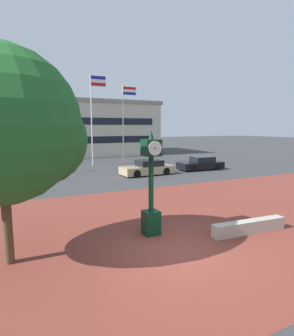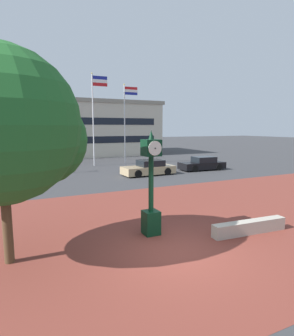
{
  "view_description": "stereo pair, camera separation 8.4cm",
  "coord_description": "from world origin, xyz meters",
  "px_view_note": "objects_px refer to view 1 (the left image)",
  "views": [
    {
      "loc": [
        -4.68,
        -7.48,
        4.04
      ],
      "look_at": [
        -0.08,
        1.98,
        2.54
      ],
      "focal_mm": 30.32,
      "sensor_mm": 36.0,
      "label": 1
    },
    {
      "loc": [
        -4.6,
        -7.51,
        4.04
      ],
      "look_at": [
        -0.08,
        1.98,
        2.54
      ],
      "focal_mm": 30.32,
      "sensor_mm": 36.0,
      "label": 2
    }
  ],
  "objects_px": {
    "car_street_distant": "(201,164)",
    "flagpole_primary": "(93,112)",
    "street_clock": "(151,189)",
    "civic_building": "(54,128)",
    "plaza_tree": "(10,129)",
    "car_street_mid": "(148,168)",
    "flagpole_secondary": "(124,118)"
  },
  "relations": [
    {
      "from": "plaza_tree",
      "to": "car_street_distant",
      "type": "bearing_deg",
      "value": 38.0
    },
    {
      "from": "car_street_mid",
      "to": "flagpole_secondary",
      "type": "distance_m",
      "value": 9.03
    },
    {
      "from": "flagpole_primary",
      "to": "car_street_mid",
      "type": "bearing_deg",
      "value": -72.07
    },
    {
      "from": "car_street_mid",
      "to": "street_clock",
      "type": "bearing_deg",
      "value": 152.5
    },
    {
      "from": "car_street_mid",
      "to": "flagpole_primary",
      "type": "xyz_separation_m",
      "value": [
        -2.52,
        7.77,
        5.1
      ]
    },
    {
      "from": "street_clock",
      "to": "flagpole_primary",
      "type": "relative_size",
      "value": 0.41
    },
    {
      "from": "street_clock",
      "to": "car_street_distant",
      "type": "xyz_separation_m",
      "value": [
        11.75,
        12.72,
        -1.2
      ]
    },
    {
      "from": "car_street_mid",
      "to": "flagpole_secondary",
      "type": "height_order",
      "value": "flagpole_secondary"
    },
    {
      "from": "car_street_distant",
      "to": "flagpole_primary",
      "type": "relative_size",
      "value": 0.46
    },
    {
      "from": "plaza_tree",
      "to": "civic_building",
      "type": "xyz_separation_m",
      "value": [
        5.86,
        33.64,
        -0.1
      ]
    },
    {
      "from": "plaza_tree",
      "to": "flagpole_primary",
      "type": "distance_m",
      "value": 21.79
    },
    {
      "from": "plaza_tree",
      "to": "civic_building",
      "type": "relative_size",
      "value": 0.22
    },
    {
      "from": "flagpole_primary",
      "to": "civic_building",
      "type": "height_order",
      "value": "flagpole_primary"
    },
    {
      "from": "car_street_distant",
      "to": "flagpole_secondary",
      "type": "height_order",
      "value": "flagpole_secondary"
    },
    {
      "from": "plaza_tree",
      "to": "car_street_mid",
      "type": "bearing_deg",
      "value": 49.78
    },
    {
      "from": "civic_building",
      "to": "plaza_tree",
      "type": "bearing_deg",
      "value": -99.89
    },
    {
      "from": "flagpole_secondary",
      "to": "car_street_distant",
      "type": "bearing_deg",
      "value": -56.53
    },
    {
      "from": "car_street_mid",
      "to": "car_street_distant",
      "type": "height_order",
      "value": "same"
    },
    {
      "from": "car_street_mid",
      "to": "flagpole_secondary",
      "type": "xyz_separation_m",
      "value": [
        0.97,
        7.77,
        4.5
      ]
    },
    {
      "from": "street_clock",
      "to": "plaza_tree",
      "type": "height_order",
      "value": "plaza_tree"
    },
    {
      "from": "car_street_mid",
      "to": "car_street_distant",
      "type": "xyz_separation_m",
      "value": [
        5.87,
        0.36,
        -0.0
      ]
    },
    {
      "from": "flagpole_secondary",
      "to": "civic_building",
      "type": "bearing_deg",
      "value": 112.68
    },
    {
      "from": "flagpole_secondary",
      "to": "civic_building",
      "type": "distance_m",
      "value": 14.61
    },
    {
      "from": "car_street_distant",
      "to": "street_clock",
      "type": "bearing_deg",
      "value": 140.39
    },
    {
      "from": "street_clock",
      "to": "civic_building",
      "type": "distance_m",
      "value": 33.65
    },
    {
      "from": "car_street_distant",
      "to": "flagpole_secondary",
      "type": "bearing_deg",
      "value": 36.6
    },
    {
      "from": "flagpole_secondary",
      "to": "civic_building",
      "type": "height_order",
      "value": "flagpole_secondary"
    },
    {
      "from": "plaza_tree",
      "to": "flagpole_secondary",
      "type": "relative_size",
      "value": 0.73
    },
    {
      "from": "plaza_tree",
      "to": "civic_building",
      "type": "distance_m",
      "value": 34.15
    },
    {
      "from": "street_clock",
      "to": "car_street_distant",
      "type": "height_order",
      "value": "street_clock"
    },
    {
      "from": "car_street_distant",
      "to": "civic_building",
      "type": "relative_size",
      "value": 0.15
    },
    {
      "from": "street_clock",
      "to": "car_street_mid",
      "type": "distance_m",
      "value": 13.74
    }
  ]
}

